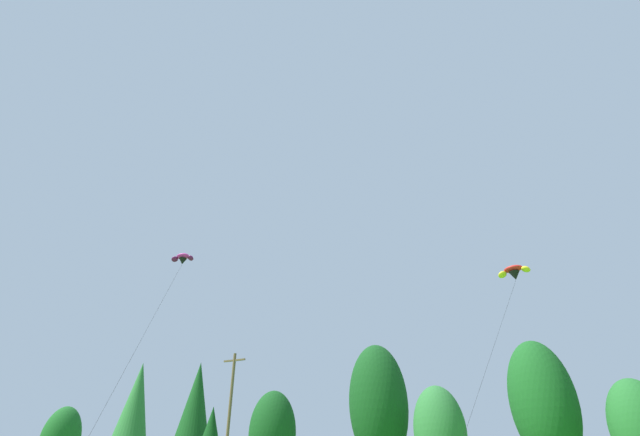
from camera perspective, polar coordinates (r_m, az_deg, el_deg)
treeline_tree_b at (r=60.20m, az=-22.65°, el=-21.73°), size 4.77×4.77×14.40m
treeline_tree_c at (r=56.76m, az=-15.70°, el=-22.56°), size 4.72×4.72×14.17m
treeline_tree_e at (r=46.17m, az=-6.11°, el=-25.73°), size 4.39×4.39×9.58m
treeline_tree_f at (r=45.63m, az=7.47°, el=-22.43°), size 5.51×5.51×13.72m
treeline_tree_g at (r=41.70m, az=15.08°, el=-24.88°), size 4.27×4.27×9.14m
treeline_tree_h at (r=43.20m, az=26.61°, el=-20.29°), size 5.19×5.19×12.54m
utility_pole at (r=41.87m, az=-11.60°, el=-24.25°), size 2.20×0.26×11.99m
parafoil_kite_high_magenta at (r=40.30m, az=-17.15°, el=-5.04°), size 8.94×13.75×17.51m
parafoil_kite_mid_red_yellow at (r=39.45m, az=23.54°, el=-6.38°), size 7.29×11.16×16.03m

